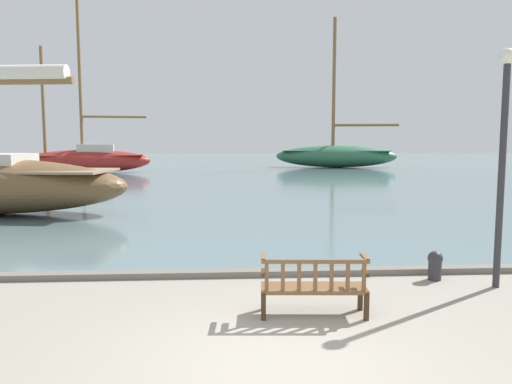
{
  "coord_description": "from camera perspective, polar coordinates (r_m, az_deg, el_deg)",
  "views": [
    {
      "loc": [
        -0.61,
        -5.72,
        2.69
      ],
      "look_at": [
        0.36,
        10.0,
        1.0
      ],
      "focal_mm": 35.0,
      "sensor_mm": 36.0,
      "label": 1
    }
  ],
  "objects": [
    {
      "name": "sailboat_distant_harbor",
      "position": [
        45.96,
        9.12,
        4.2
      ],
      "size": [
        11.23,
        4.94,
        13.27
      ],
      "color": "#2D6647",
      "rests_on": "harbor_water"
    },
    {
      "name": "ground_plane",
      "position": [
        6.35,
        2.42,
        -18.97
      ],
      "size": [
        160.0,
        160.0,
        0.0
      ],
      "primitive_type": "plane",
      "color": "gray"
    },
    {
      "name": "quay_edge_kerb",
      "position": [
        9.94,
        0.09,
        -9.22
      ],
      "size": [
        40.0,
        0.3,
        0.12
      ],
      "primitive_type": "cube",
      "color": "slate",
      "rests_on": "ground"
    },
    {
      "name": "sailboat_centre_channel",
      "position": [
        40.13,
        -18.83,
        3.64
      ],
      "size": [
        11.14,
        3.9,
        12.92
      ],
      "color": "maroon",
      "rests_on": "harbor_water"
    },
    {
      "name": "harbor_water",
      "position": [
        49.79,
        -2.83,
        3.07
      ],
      "size": [
        100.0,
        80.0,
        0.08
      ],
      "primitive_type": "cube",
      "color": "slate",
      "rests_on": "ground"
    },
    {
      "name": "mooring_bollard",
      "position": [
        10.2,
        19.78,
        -7.75
      ],
      "size": [
        0.28,
        0.28,
        0.56
      ],
      "color": "#2D2D33",
      "rests_on": "ground"
    },
    {
      "name": "park_bench",
      "position": [
        7.75,
        6.62,
        -10.58
      ],
      "size": [
        1.63,
        0.62,
        0.92
      ],
      "color": "#3D2A19",
      "rests_on": "ground"
    },
    {
      "name": "lamp_post",
      "position": [
        9.86,
        26.4,
        4.82
      ],
      "size": [
        0.28,
        0.28,
        4.25
      ],
      "color": "#2D2D33",
      "rests_on": "ground"
    }
  ]
}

